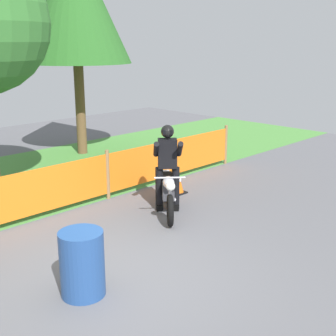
{
  "coord_description": "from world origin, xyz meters",
  "views": [
    {
      "loc": [
        -3.61,
        -4.74,
        3.21
      ],
      "look_at": [
        2.29,
        1.08,
        0.9
      ],
      "focal_mm": 48.9,
      "sensor_mm": 36.0,
      "label": 1
    }
  ],
  "objects_px": {
    "motorcycle_lead": "(168,192)",
    "rider_lead": "(167,165)",
    "spare_drum": "(82,264)",
    "traffic_cone": "(178,182)"
  },
  "relations": [
    {
      "from": "rider_lead",
      "to": "traffic_cone",
      "type": "relative_size",
      "value": 3.19
    },
    {
      "from": "motorcycle_lead",
      "to": "spare_drum",
      "type": "xyz_separation_m",
      "value": [
        -2.87,
        -1.27,
        0.01
      ]
    },
    {
      "from": "motorcycle_lead",
      "to": "rider_lead",
      "type": "distance_m",
      "value": 0.52
    },
    {
      "from": "rider_lead",
      "to": "traffic_cone",
      "type": "height_order",
      "value": "rider_lead"
    },
    {
      "from": "motorcycle_lead",
      "to": "rider_lead",
      "type": "height_order",
      "value": "rider_lead"
    },
    {
      "from": "spare_drum",
      "to": "rider_lead",
      "type": "bearing_deg",
      "value": 25.19
    },
    {
      "from": "traffic_cone",
      "to": "spare_drum",
      "type": "bearing_deg",
      "value": -153.11
    },
    {
      "from": "traffic_cone",
      "to": "spare_drum",
      "type": "relative_size",
      "value": 0.6
    },
    {
      "from": "rider_lead",
      "to": "spare_drum",
      "type": "xyz_separation_m",
      "value": [
        -2.99,
        -1.41,
        -0.48
      ]
    },
    {
      "from": "motorcycle_lead",
      "to": "spare_drum",
      "type": "bearing_deg",
      "value": -24.09
    }
  ]
}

